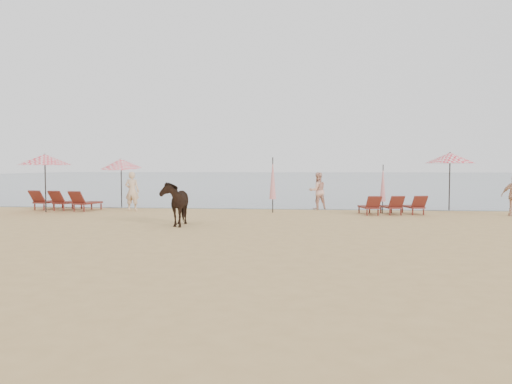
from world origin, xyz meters
TOP-DOWN VIEW (x-y plane):
  - ground at (0.00, 0.00)m, footprint 120.00×120.00m
  - sea at (0.00, 80.00)m, footprint 160.00×140.00m
  - lounger_cluster_left at (-9.47, 8.51)m, footprint 3.24×2.34m
  - lounger_cluster_right at (5.63, 7.90)m, footprint 2.83×2.00m
  - umbrella_open_left_a at (-9.89, 7.56)m, footprint 2.34×2.34m
  - umbrella_open_left_b at (-7.47, 10.58)m, footprint 2.01×2.05m
  - umbrella_open_right at (8.63, 10.20)m, footprint 2.26×2.26m
  - umbrella_closed_left at (0.42, 8.37)m, footprint 0.30×0.30m
  - umbrella_closed_right at (5.29, 8.44)m, footprint 0.26×0.26m
  - cow at (-2.67, 3.13)m, footprint 1.08×1.95m
  - beachgoer_left at (-6.24, 8.70)m, footprint 0.67×0.44m
  - beachgoer_right_a at (2.47, 10.20)m, footprint 1.05×0.94m

SIDE VIEW (x-z plane):
  - ground at x=0.00m, z-range 0.00..0.00m
  - sea at x=0.00m, z-range -0.03..0.03m
  - lounger_cluster_right at x=5.63m, z-range 0.11..0.68m
  - lounger_cluster_left at x=-9.47m, z-range 0.13..0.77m
  - cow at x=-2.67m, z-range 0.00..1.57m
  - beachgoer_right_a at x=2.47m, z-range 0.00..1.79m
  - beachgoer_left at x=-6.24m, z-range 0.00..1.84m
  - umbrella_closed_right at x=5.29m, z-range 0.25..2.41m
  - umbrella_closed_left at x=0.42m, z-range 0.29..2.78m
  - umbrella_open_left_b at x=-7.47m, z-range 0.94..3.51m
  - umbrella_open_left_a at x=-9.89m, z-range 1.06..3.72m
  - umbrella_open_right at x=8.63m, z-range 1.10..3.85m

